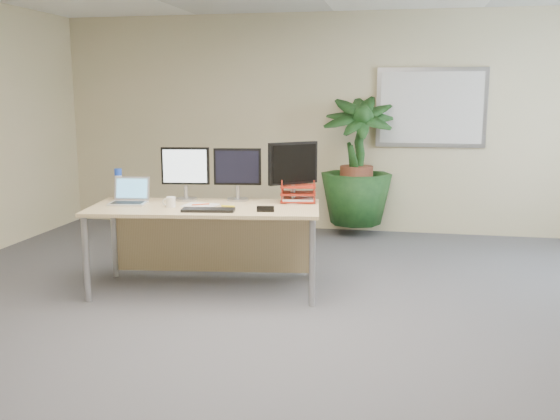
% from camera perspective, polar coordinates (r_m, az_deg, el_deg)
% --- Properties ---
extents(floor, '(8.00, 8.00, 0.00)m').
position_cam_1_polar(floor, '(4.29, -1.80, -12.96)').
color(floor, '#494A4F').
rests_on(floor, ground).
extents(back_wall, '(7.00, 0.04, 2.70)m').
position_cam_1_polar(back_wall, '(7.89, 4.76, 7.90)').
color(back_wall, '#C4BA8B').
rests_on(back_wall, floor).
extents(whiteboard, '(1.30, 0.04, 0.95)m').
position_cam_1_polar(whiteboard, '(7.80, 13.65, 9.08)').
color(whiteboard, '#A0A0A5').
rests_on(whiteboard, back_wall).
extents(desk, '(2.07, 1.09, 0.76)m').
position_cam_1_polar(desk, '(5.56, -6.66, -1.07)').
color(desk, tan).
rests_on(desk, floor).
extents(floor_plant, '(0.90, 0.90, 1.50)m').
position_cam_1_polar(floor_plant, '(7.61, 6.99, 3.23)').
color(floor_plant, '#133515').
rests_on(floor_plant, floor).
extents(monitor_left, '(0.43, 0.20, 0.48)m').
position_cam_1_polar(monitor_left, '(5.71, -8.64, 3.63)').
color(monitor_left, '#A3A3A8').
rests_on(monitor_left, desk).
extents(monitor_right, '(0.43, 0.19, 0.48)m').
position_cam_1_polar(monitor_right, '(5.64, -3.91, 3.60)').
color(monitor_right, '#A3A3A8').
rests_on(monitor_right, desk).
extents(monitor_dark, '(0.40, 0.35, 0.54)m').
position_cam_1_polar(monitor_dark, '(5.54, 1.21, 3.86)').
color(monitor_dark, '#A3A3A8').
rests_on(monitor_dark, desk).
extents(laptop, '(0.35, 0.32, 0.23)m').
position_cam_1_polar(laptop, '(5.68, -13.58, 1.18)').
color(laptop, silver).
rests_on(laptop, desk).
extents(keyboard, '(0.45, 0.20, 0.02)m').
position_cam_1_polar(keyboard, '(5.18, -6.58, 0.01)').
color(keyboard, black).
rests_on(keyboard, desk).
extents(coffee_mug, '(0.12, 0.08, 0.09)m').
position_cam_1_polar(coffee_mug, '(5.41, -9.98, 0.72)').
color(coffee_mug, white).
rests_on(coffee_mug, desk).
extents(spiral_notebook, '(0.30, 0.24, 0.01)m').
position_cam_1_polar(spiral_notebook, '(5.43, -7.28, 0.41)').
color(spiral_notebook, white).
rests_on(spiral_notebook, desk).
extents(orange_pen, '(0.13, 0.09, 0.01)m').
position_cam_1_polar(orange_pen, '(5.42, -7.27, 0.52)').
color(orange_pen, '#EB491A').
rests_on(orange_pen, spiral_notebook).
extents(yellow_highlighter, '(0.12, 0.03, 0.02)m').
position_cam_1_polar(yellow_highlighter, '(5.36, -4.77, 0.36)').
color(yellow_highlighter, yellow).
rests_on(yellow_highlighter, desk).
extents(water_bottle, '(0.07, 0.07, 0.28)m').
position_cam_1_polar(water_bottle, '(5.92, -14.54, 2.26)').
color(water_bottle, white).
rests_on(water_bottle, desk).
extents(letter_tray, '(0.34, 0.28, 0.15)m').
position_cam_1_polar(letter_tray, '(5.58, 1.68, 1.41)').
color(letter_tray, maroon).
rests_on(letter_tray, desk).
extents(stapler, '(0.15, 0.06, 0.05)m').
position_cam_1_polar(stapler, '(5.13, -1.34, 0.10)').
color(stapler, black).
rests_on(stapler, desk).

